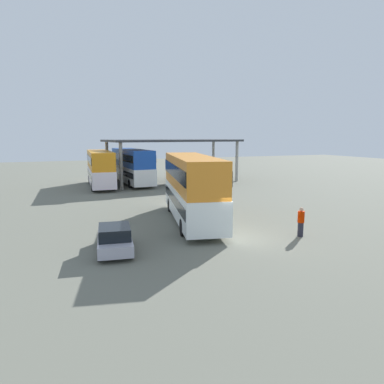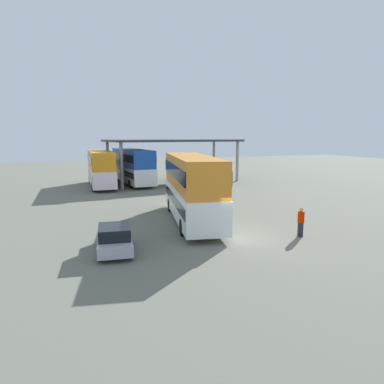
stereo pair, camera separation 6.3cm
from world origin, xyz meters
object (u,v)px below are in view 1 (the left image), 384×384
(double_decker_main, at_px, (192,186))
(double_decker_mid_row, at_px, (132,165))
(parked_hatchback, at_px, (115,239))
(double_decker_near_canopy, at_px, (100,167))
(pedestrian_waiting, at_px, (301,222))

(double_decker_main, xyz_separation_m, double_decker_mid_row, (0.37, 20.21, -0.12))
(parked_hatchback, distance_m, double_decker_near_canopy, 23.85)
(double_decker_main, distance_m, double_decker_mid_row, 20.22)
(pedestrian_waiting, bearing_deg, double_decker_near_canopy, 46.66)
(double_decker_main, relative_size, parked_hatchback, 2.88)
(double_decker_near_canopy, relative_size, double_decker_mid_row, 0.93)
(pedestrian_waiting, bearing_deg, double_decker_mid_row, 37.93)
(double_decker_main, height_order, double_decker_near_canopy, double_decker_main)
(parked_hatchback, height_order, double_decker_near_canopy, double_decker_near_canopy)
(double_decker_main, distance_m, parked_hatchback, 7.68)
(parked_hatchback, distance_m, double_decker_mid_row, 25.60)
(double_decker_near_canopy, relative_size, pedestrian_waiting, 6.11)
(double_decker_mid_row, height_order, pedestrian_waiting, double_decker_mid_row)
(double_decker_main, xyz_separation_m, parked_hatchback, (-5.94, -4.54, -1.73))
(double_decker_main, relative_size, double_decker_mid_row, 0.99)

